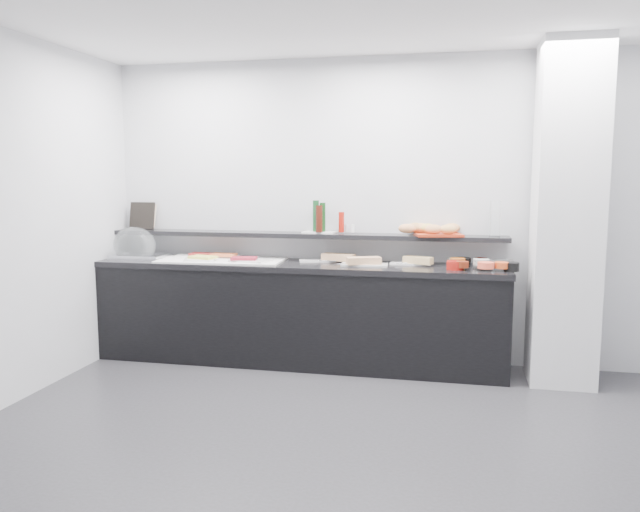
% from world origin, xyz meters
% --- Properties ---
extents(ground, '(5.00, 5.00, 0.00)m').
position_xyz_m(ground, '(0.00, 0.00, 0.00)').
color(ground, '#2D2D30').
rests_on(ground, ground).
extents(back_wall, '(5.00, 0.02, 2.70)m').
position_xyz_m(back_wall, '(0.00, 2.00, 1.35)').
color(back_wall, '#B9BCC1').
rests_on(back_wall, ground).
extents(column, '(0.50, 0.50, 2.70)m').
position_xyz_m(column, '(1.50, 1.65, 1.35)').
color(column, silver).
rests_on(column, ground).
extents(buffet_cabinet, '(3.60, 0.60, 0.85)m').
position_xyz_m(buffet_cabinet, '(-0.70, 1.70, 0.42)').
color(buffet_cabinet, black).
rests_on(buffet_cabinet, ground).
extents(counter_top, '(3.62, 0.62, 0.05)m').
position_xyz_m(counter_top, '(-0.70, 1.70, 0.88)').
color(counter_top, black).
rests_on(counter_top, buffet_cabinet).
extents(wall_shelf, '(3.60, 0.25, 0.04)m').
position_xyz_m(wall_shelf, '(-0.70, 1.88, 1.13)').
color(wall_shelf, black).
rests_on(wall_shelf, back_wall).
extents(cloche_base, '(0.49, 0.33, 0.04)m').
position_xyz_m(cloche_base, '(-2.21, 1.68, 0.92)').
color(cloche_base, silver).
rests_on(cloche_base, counter_top).
extents(cloche_dome, '(0.46, 0.34, 0.34)m').
position_xyz_m(cloche_dome, '(-2.25, 1.66, 1.03)').
color(cloche_dome, white).
rests_on(cloche_dome, cloche_base).
extents(linen_runner, '(1.13, 0.57, 0.01)m').
position_xyz_m(linen_runner, '(-1.41, 1.69, 0.91)').
color(linen_runner, white).
rests_on(linen_runner, counter_top).
extents(platter_meat_a, '(0.36, 0.27, 0.01)m').
position_xyz_m(platter_meat_a, '(-1.73, 1.82, 0.92)').
color(platter_meat_a, white).
rests_on(platter_meat_a, linen_runner).
extents(food_meat_a, '(0.21, 0.15, 0.02)m').
position_xyz_m(food_meat_a, '(-1.65, 1.79, 0.94)').
color(food_meat_a, maroon).
rests_on(food_meat_a, platter_meat_a).
extents(platter_salmon, '(0.26, 0.18, 0.01)m').
position_xyz_m(platter_salmon, '(-1.44, 1.85, 0.92)').
color(platter_salmon, white).
rests_on(platter_salmon, linen_runner).
extents(food_salmon, '(0.22, 0.15, 0.02)m').
position_xyz_m(food_salmon, '(-1.43, 1.80, 0.94)').
color(food_salmon, orange).
rests_on(food_salmon, platter_salmon).
extents(platter_cheese, '(0.30, 0.25, 0.01)m').
position_xyz_m(platter_cheese, '(-1.57, 1.56, 0.92)').
color(platter_cheese, white).
rests_on(platter_cheese, linen_runner).
extents(food_cheese, '(0.26, 0.20, 0.02)m').
position_xyz_m(food_cheese, '(-1.55, 1.60, 0.94)').
color(food_cheese, '#DDD856').
rests_on(food_cheese, platter_cheese).
extents(platter_meat_b, '(0.38, 0.30, 0.01)m').
position_xyz_m(platter_meat_b, '(-1.11, 1.61, 0.92)').
color(platter_meat_b, silver).
rests_on(platter_meat_b, linen_runner).
extents(food_meat_b, '(0.24, 0.18, 0.02)m').
position_xyz_m(food_meat_b, '(-1.16, 1.59, 0.94)').
color(food_meat_b, maroon).
rests_on(food_meat_b, platter_meat_b).
extents(sandwich_plate_left, '(0.35, 0.22, 0.01)m').
position_xyz_m(sandwich_plate_left, '(-0.55, 1.83, 0.91)').
color(sandwich_plate_left, white).
rests_on(sandwich_plate_left, counter_top).
extents(sandwich_food_left, '(0.31, 0.18, 0.06)m').
position_xyz_m(sandwich_food_left, '(-0.36, 1.82, 0.94)').
color(sandwich_food_left, tan).
rests_on(sandwich_food_left, sandwich_plate_left).
extents(tongs_left, '(0.16, 0.02, 0.01)m').
position_xyz_m(tongs_left, '(-0.44, 1.75, 0.92)').
color(tongs_left, silver).
rests_on(tongs_left, sandwich_plate_left).
extents(sandwich_plate_mid, '(0.41, 0.20, 0.01)m').
position_xyz_m(sandwich_plate_mid, '(-0.11, 1.66, 0.91)').
color(sandwich_plate_mid, silver).
rests_on(sandwich_plate_mid, counter_top).
extents(sandwich_food_mid, '(0.31, 0.21, 0.06)m').
position_xyz_m(sandwich_food_mid, '(-0.11, 1.64, 0.94)').
color(sandwich_food_mid, tan).
rests_on(sandwich_food_mid, sandwich_plate_mid).
extents(tongs_mid, '(0.14, 0.09, 0.01)m').
position_xyz_m(tongs_mid, '(-0.26, 1.61, 0.92)').
color(tongs_mid, silver).
rests_on(tongs_mid, sandwich_plate_mid).
extents(sandwich_plate_right, '(0.35, 0.16, 0.01)m').
position_xyz_m(sandwich_plate_right, '(0.27, 1.81, 0.91)').
color(sandwich_plate_right, white).
rests_on(sandwich_plate_right, counter_top).
extents(sandwich_food_right, '(0.26, 0.18, 0.06)m').
position_xyz_m(sandwich_food_right, '(0.34, 1.77, 0.94)').
color(sandwich_food_right, '#DDB574').
rests_on(sandwich_food_right, sandwich_plate_right).
extents(tongs_right, '(0.16, 0.03, 0.01)m').
position_xyz_m(tongs_right, '(0.23, 1.75, 0.92)').
color(tongs_right, '#ADB0B4').
rests_on(tongs_right, sandwich_plate_right).
extents(bowl_glass_fruit, '(0.17, 0.17, 0.07)m').
position_xyz_m(bowl_glass_fruit, '(0.65, 1.77, 0.94)').
color(bowl_glass_fruit, silver).
rests_on(bowl_glass_fruit, counter_top).
extents(fill_glass_fruit, '(0.16, 0.16, 0.05)m').
position_xyz_m(fill_glass_fruit, '(0.67, 1.77, 0.95)').
color(fill_glass_fruit, '#C8611B').
rests_on(fill_glass_fruit, bowl_glass_fruit).
extents(bowl_black_jam, '(0.16, 0.16, 0.07)m').
position_xyz_m(bowl_black_jam, '(0.71, 1.82, 0.94)').
color(bowl_black_jam, black).
rests_on(bowl_black_jam, counter_top).
extents(fill_black_jam, '(0.14, 0.14, 0.05)m').
position_xyz_m(fill_black_jam, '(0.86, 1.84, 0.95)').
color(fill_black_jam, '#60160D').
rests_on(fill_black_jam, bowl_black_jam).
extents(bowl_glass_cream, '(0.21, 0.21, 0.07)m').
position_xyz_m(bowl_glass_cream, '(1.04, 1.77, 0.94)').
color(bowl_glass_cream, white).
rests_on(bowl_glass_cream, counter_top).
extents(fill_glass_cream, '(0.18, 0.18, 0.05)m').
position_xyz_m(fill_glass_cream, '(0.86, 1.76, 0.95)').
color(fill_glass_cream, silver).
rests_on(fill_glass_cream, bowl_glass_cream).
extents(bowl_red_jam, '(0.17, 0.17, 0.07)m').
position_xyz_m(bowl_red_jam, '(0.65, 1.59, 0.94)').
color(bowl_red_jam, '#9C150E').
rests_on(bowl_red_jam, counter_top).
extents(fill_red_jam, '(0.12, 0.12, 0.05)m').
position_xyz_m(fill_red_jam, '(0.71, 1.57, 0.95)').
color(fill_red_jam, '#5F1E0D').
rests_on(fill_red_jam, bowl_red_jam).
extents(bowl_glass_salmon, '(0.17, 0.17, 0.07)m').
position_xyz_m(bowl_glass_salmon, '(0.87, 1.64, 0.94)').
color(bowl_glass_salmon, white).
rests_on(bowl_glass_salmon, counter_top).
extents(fill_glass_salmon, '(0.17, 0.17, 0.05)m').
position_xyz_m(fill_glass_salmon, '(0.89, 1.56, 0.95)').
color(fill_glass_salmon, '#F5593B').
rests_on(fill_glass_salmon, bowl_glass_salmon).
extents(bowl_black_fruit, '(0.16, 0.16, 0.07)m').
position_xyz_m(bowl_black_fruit, '(1.09, 1.61, 0.94)').
color(bowl_black_fruit, black).
rests_on(bowl_black_fruit, counter_top).
extents(fill_black_fruit, '(0.13, 0.13, 0.05)m').
position_xyz_m(fill_black_fruit, '(1.01, 1.59, 0.95)').
color(fill_black_fruit, '#D14B1C').
rests_on(fill_black_fruit, bowl_black_fruit).
extents(framed_print, '(0.25, 0.08, 0.26)m').
position_xyz_m(framed_print, '(-2.30, 1.93, 1.28)').
color(framed_print, black).
rests_on(framed_print, wall_shelf).
extents(print_art, '(0.19, 0.09, 0.22)m').
position_xyz_m(print_art, '(-2.26, 1.96, 1.28)').
color(print_art, beige).
rests_on(print_art, framed_print).
extents(condiment_tray, '(0.31, 0.21, 0.01)m').
position_xyz_m(condiment_tray, '(-0.55, 1.90, 1.16)').
color(condiment_tray, white).
rests_on(condiment_tray, wall_shelf).
extents(bottle_green_a, '(0.07, 0.07, 0.26)m').
position_xyz_m(bottle_green_a, '(-0.53, 1.91, 1.29)').
color(bottle_green_a, '#0E3611').
rests_on(bottle_green_a, condiment_tray).
extents(bottle_brown, '(0.06, 0.06, 0.24)m').
position_xyz_m(bottle_brown, '(-0.54, 1.83, 1.28)').
color(bottle_brown, '#3D130B').
rests_on(bottle_brown, condiment_tray).
extents(bottle_green_b, '(0.06, 0.06, 0.28)m').
position_xyz_m(bottle_green_b, '(-0.59, 1.92, 1.30)').
color(bottle_green_b, '#103E1B').
rests_on(bottle_green_b, condiment_tray).
extents(bottle_hot, '(0.05, 0.05, 0.18)m').
position_xyz_m(bottle_hot, '(-0.35, 1.89, 1.25)').
color(bottle_hot, '#A8170C').
rests_on(bottle_hot, condiment_tray).
extents(shaker_salt, '(0.03, 0.03, 0.07)m').
position_xyz_m(shaker_salt, '(-0.30, 1.91, 1.20)').
color(shaker_salt, silver).
rests_on(shaker_salt, condiment_tray).
extents(shaker_pepper, '(0.04, 0.04, 0.07)m').
position_xyz_m(shaker_pepper, '(-0.25, 1.89, 1.20)').
color(shaker_pepper, white).
rests_on(shaker_pepper, condiment_tray).
extents(bread_tray, '(0.44, 0.35, 0.02)m').
position_xyz_m(bread_tray, '(0.50, 1.84, 1.16)').
color(bread_tray, '#A32A11').
rests_on(bread_tray, wall_shelf).
extents(bread_roll_nw, '(0.15, 0.13, 0.08)m').
position_xyz_m(bread_roll_nw, '(0.30, 1.97, 1.21)').
color(bread_roll_nw, '#B08543').
rests_on(bread_roll_nw, bread_tray).
extents(bread_roll_n, '(0.18, 0.14, 0.08)m').
position_xyz_m(bread_roll_n, '(0.35, 1.92, 1.21)').
color(bread_roll_n, tan).
rests_on(bread_roll_n, bread_tray).
extents(bread_roll_ne, '(0.17, 0.13, 0.08)m').
position_xyz_m(bread_roll_ne, '(0.61, 1.97, 1.21)').
color(bread_roll_ne, tan).
rests_on(bread_roll_ne, bread_tray).
extents(bread_roll_sw, '(0.16, 0.11, 0.08)m').
position_xyz_m(bread_roll_sw, '(0.24, 1.81, 1.21)').
color(bread_roll_sw, '#D0864F').
rests_on(bread_roll_sw, bread_tray).
extents(bread_roll_s, '(0.15, 0.10, 0.08)m').
position_xyz_m(bread_roll_s, '(0.46, 1.79, 1.21)').
color(bread_roll_s, '#CC864E').
rests_on(bread_roll_s, bread_tray).
extents(bread_roll_se, '(0.15, 0.10, 0.08)m').
position_xyz_m(bread_roll_se, '(0.58, 1.80, 1.21)').
color(bread_roll_se, tan).
rests_on(bread_roll_se, bread_tray).
extents(bread_roll_midw, '(0.17, 0.12, 0.08)m').
position_xyz_m(bread_roll_midw, '(0.30, 1.91, 1.21)').
color(bread_roll_midw, '#B97F46').
rests_on(bread_roll_midw, bread_tray).
extents(bread_roll_mide, '(0.14, 0.11, 0.08)m').
position_xyz_m(bread_roll_mide, '(0.41, 1.90, 1.21)').
color(bread_roll_mide, gold).
rests_on(bread_roll_mide, bread_tray).
extents(carafe, '(0.12, 0.12, 0.30)m').
position_xyz_m(carafe, '(0.97, 1.88, 1.30)').
color(carafe, white).
rests_on(carafe, wall_shelf).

